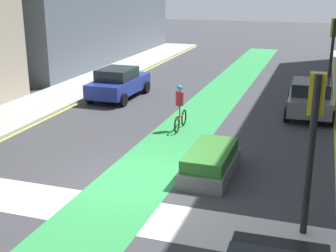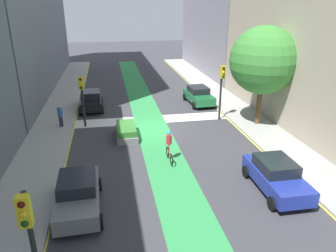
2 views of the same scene
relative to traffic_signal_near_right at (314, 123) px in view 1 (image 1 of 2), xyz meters
The scene contains 9 objects.
ground_plane 5.98m from the traffic_signal_near_right, 165.30° to the left, with size 120.00×120.00×0.00m, color #38383D.
bike_lane_paint 5.78m from the traffic_signal_near_right, 164.65° to the left, with size 2.40×60.00×0.01m, color #2D8C47.
crosswalk_band 5.86m from the traffic_signal_near_right, behind, with size 12.00×1.80×0.01m, color silver.
traffic_signal_near_right is the anchor object (origin of this frame).
traffic_signal_far_right 15.33m from the traffic_signal_near_right, 88.19° to the left, with size 0.35×0.52×3.92m.
car_blue_left_far 14.56m from the traffic_signal_near_right, 132.19° to the left, with size 2.07×4.23×1.57m.
car_grey_right_far 10.74m from the traffic_signal_near_right, 91.64° to the left, with size 2.11×4.25×1.57m.
cyclist_in_lane 8.57m from the traffic_signal_near_right, 127.95° to the left, with size 0.32×1.73×1.86m.
median_planter 4.53m from the traffic_signal_near_right, 138.65° to the left, with size 1.37×2.91×0.85m.
Camera 1 is at (5.20, -11.77, 5.73)m, focal length 49.40 mm.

